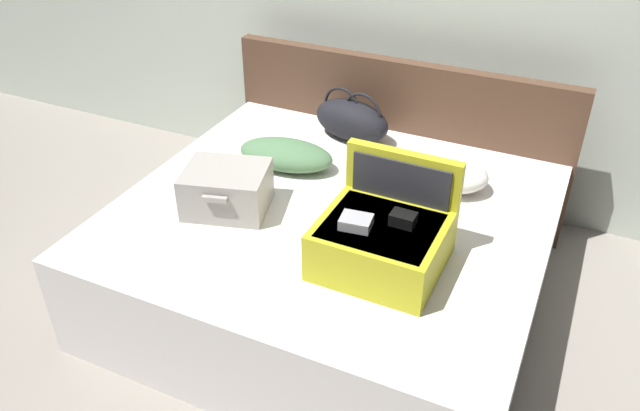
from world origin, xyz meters
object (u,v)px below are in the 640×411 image
object	(u,v)px
pillow_center_head	(286,155)
hard_case_large	(383,237)
pillow_near_headboard	(440,171)
bed	(331,253)
duffel_bag	(352,120)
hard_case_medium	(226,189)

from	to	relation	value
pillow_center_head	hard_case_large	bearing A→B (deg)	-36.82
pillow_near_headboard	bed	bearing A→B (deg)	-133.91
hard_case_large	pillow_center_head	world-z (taller)	hard_case_large
hard_case_large	duffel_bag	bearing A→B (deg)	119.79
bed	hard_case_medium	xyz separation A→B (m)	(-0.46, -0.20, 0.38)
hard_case_large	hard_case_medium	distance (m)	0.82
pillow_center_head	duffel_bag	bearing A→B (deg)	66.89
pillow_center_head	bed	bearing A→B (deg)	-34.81
hard_case_large	hard_case_medium	size ratio (longest dim) A/B	1.12
bed	hard_case_large	bearing A→B (deg)	-38.87
hard_case_large	duffel_bag	size ratio (longest dim) A/B	1.03
pillow_near_headboard	duffel_bag	bearing A→B (deg)	154.04
hard_case_large	duffel_bag	distance (m)	1.15
bed	duffel_bag	size ratio (longest dim) A/B	4.03
hard_case_medium	bed	bearing A→B (deg)	8.53
hard_case_medium	pillow_near_headboard	bearing A→B (deg)	20.35
bed	pillow_center_head	bearing A→B (deg)	145.19
duffel_bag	pillow_center_head	size ratio (longest dim) A/B	0.96
hard_case_medium	pillow_center_head	world-z (taller)	hard_case_medium
duffel_bag	bed	bearing A→B (deg)	-74.48
duffel_bag	pillow_near_headboard	xyz separation A→B (m)	(0.60, -0.29, -0.03)
hard_case_large	bed	bearing A→B (deg)	141.85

